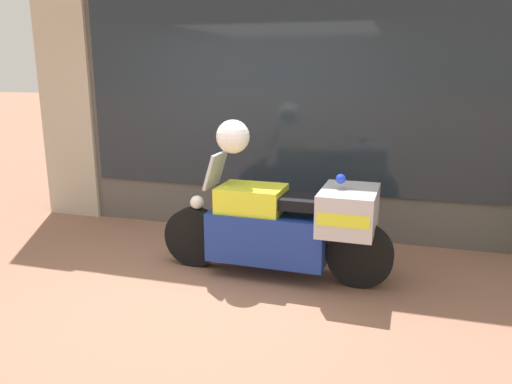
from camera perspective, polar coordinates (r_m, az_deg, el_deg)
The scene contains 5 objects.
ground_plane at distance 4.66m, azimuth -6.33°, elevation -11.16°, with size 60.00×60.00×0.00m, color #8E604C.
shop_building at distance 6.21m, azimuth -2.76°, elevation 13.82°, with size 5.96×0.55×3.89m.
window_display at distance 6.24m, azimuth 3.32°, elevation 0.15°, with size 4.75×0.30×2.01m.
paramedic_motorcycle at distance 4.75m, azimuth 3.62°, elevation -3.72°, with size 2.27×0.73×1.18m.
white_helmet at distance 4.73m, azimuth -2.65°, elevation 6.35°, with size 0.32×0.32×0.32m, color white.
Camera 1 is at (1.66, -3.87, 1.98)m, focal length 35.00 mm.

